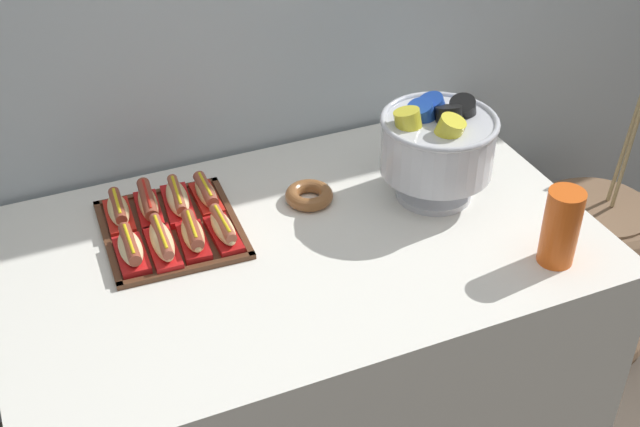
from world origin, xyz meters
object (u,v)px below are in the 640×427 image
at_px(hot_dog_1, 162,242).
at_px(hot_dog_2, 193,235).
at_px(hot_dog_7, 206,194).
at_px(punch_bowl, 438,143).
at_px(cup_stack, 561,227).
at_px(floor_vase, 583,277).
at_px(buffet_table, 300,350).
at_px(hot_dog_4, 118,211).
at_px(hot_dog_6, 178,200).
at_px(serving_tray, 171,230).
at_px(hot_dog_5, 148,204).
at_px(donut, 309,195).
at_px(hot_dog_0, 131,249).
at_px(hot_dog_3, 223,229).

xyz_separation_m(hot_dog_1, hot_dog_2, (0.07, -0.00, 0.00)).
xyz_separation_m(hot_dog_7, punch_bowl, (0.56, -0.19, 0.13)).
height_order(hot_dog_2, cup_stack, cup_stack).
relative_size(floor_vase, hot_dog_1, 6.11).
xyz_separation_m(buffet_table, hot_dog_4, (-0.38, 0.25, 0.41)).
bearing_deg(hot_dog_6, serving_tray, -117.08).
distance_m(hot_dog_1, cup_stack, 0.93).
distance_m(hot_dog_5, donut, 0.41).
height_order(hot_dog_5, cup_stack, cup_stack).
xyz_separation_m(hot_dog_1, hot_dog_6, (0.08, 0.16, -0.00)).
distance_m(floor_vase, hot_dog_5, 1.45).
relative_size(hot_dog_7, donut, 1.22).
bearing_deg(hot_dog_1, hot_dog_5, 87.36).
bearing_deg(punch_bowl, floor_vase, 3.14).
bearing_deg(donut, hot_dog_6, 163.89).
bearing_deg(hot_dog_0, serving_tray, 33.61).
distance_m(hot_dog_0, hot_dog_4, 0.17).
xyz_separation_m(buffet_table, punch_bowl, (0.40, 0.05, 0.53)).
bearing_deg(hot_dog_5, hot_dog_3, -50.37).
bearing_deg(hot_dog_5, floor_vase, -7.11).
bearing_deg(hot_dog_1, hot_dog_6, 62.92).
height_order(serving_tray, cup_stack, cup_stack).
relative_size(serving_tray, hot_dog_7, 2.43).
relative_size(punch_bowl, donut, 2.38).
distance_m(hot_dog_0, cup_stack, 1.00).
bearing_deg(buffet_table, donut, 57.99).
xyz_separation_m(hot_dog_2, hot_dog_3, (0.07, -0.00, -0.00)).
xyz_separation_m(hot_dog_6, hot_dog_7, (0.07, -0.00, 0.00)).
xyz_separation_m(floor_vase, hot_dog_1, (-1.34, 0.00, 0.55)).
height_order(serving_tray, hot_dog_2, hot_dog_2).
xyz_separation_m(serving_tray, punch_bowl, (0.68, -0.12, 0.16)).
xyz_separation_m(hot_dog_1, hot_dog_7, (0.16, 0.16, -0.00)).
distance_m(floor_vase, hot_dog_2, 1.38).
relative_size(hot_dog_4, hot_dog_7, 1.01).
bearing_deg(floor_vase, hot_dog_2, -179.92).
bearing_deg(hot_dog_7, hot_dog_4, 177.36).
bearing_deg(cup_stack, buffet_table, 149.76).
height_order(floor_vase, punch_bowl, floor_vase).
bearing_deg(hot_dog_6, floor_vase, -7.38).
bearing_deg(hot_dog_3, hot_dog_7, 87.36).
height_order(hot_dog_1, hot_dog_4, same).
distance_m(serving_tray, hot_dog_4, 0.14).
bearing_deg(buffet_table, hot_dog_7, 123.19).
distance_m(hot_dog_4, cup_stack, 1.07).
bearing_deg(hot_dog_3, floor_vase, 0.25).
bearing_deg(hot_dog_1, hot_dog_0, 177.36).
height_order(hot_dog_0, cup_stack, cup_stack).
bearing_deg(buffet_table, hot_dog_2, 161.91).
relative_size(hot_dog_6, cup_stack, 0.95).
relative_size(floor_vase, hot_dog_4, 7.05).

